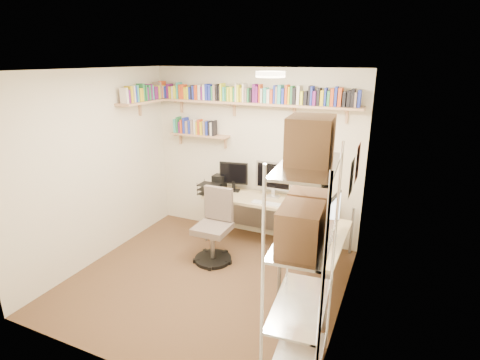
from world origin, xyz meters
name	(u,v)px	position (x,y,z in m)	size (l,w,h in m)	color
ground	(207,280)	(0.00, 0.00, 0.00)	(3.20, 3.20, 0.00)	#4C3120
room_shell	(203,159)	(0.00, 0.00, 1.55)	(3.24, 3.04, 2.52)	beige
wall_shelves	(223,102)	(-0.40, 1.30, 2.03)	(3.12, 1.09, 0.80)	tan
corner_desk	(271,207)	(0.48, 0.95, 0.71)	(2.19, 1.82, 1.24)	#D8BA8C
office_chair	(214,231)	(-0.15, 0.51, 0.42)	(0.52, 0.53, 0.99)	black
wire_rack	(305,214)	(1.42, -0.98, 1.53)	(0.50, 0.90, 2.24)	silver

